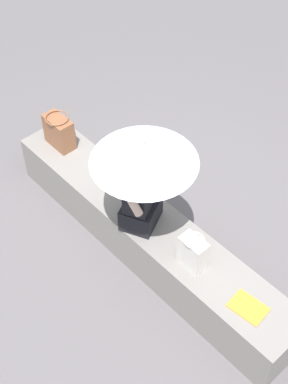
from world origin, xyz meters
TOP-DOWN VIEW (x-y plane):
  - ground_plane at (0.00, 0.00)m, footprint 14.00×14.00m
  - stone_bench at (0.00, 0.00)m, footprint 3.18×0.51m
  - person_seated at (0.01, 0.06)m, footprint 0.40×0.51m
  - parasol at (-0.08, 0.11)m, footprint 0.83×0.83m
  - handbag_black at (-0.60, 0.06)m, footprint 0.23×0.17m
  - tote_bag_canvas at (1.27, -0.01)m, footprint 0.31×0.23m
  - magazine at (-1.18, 0.04)m, footprint 0.30×0.23m

SIDE VIEW (x-z plane):
  - ground_plane at x=0.00m, z-range 0.00..0.00m
  - stone_bench at x=0.00m, z-range 0.00..0.49m
  - magazine at x=-1.18m, z-range 0.49..0.50m
  - handbag_black at x=-0.60m, z-range 0.48..0.80m
  - tote_bag_canvas at x=1.27m, z-range 0.48..0.83m
  - person_seated at x=0.01m, z-range 0.43..1.33m
  - parasol at x=-0.08m, z-range 0.88..1.91m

